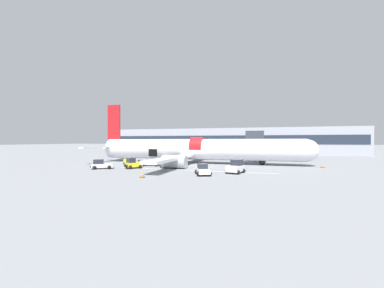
{
  "coord_description": "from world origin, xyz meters",
  "views": [
    {
      "loc": [
        10.43,
        -38.43,
        4.21
      ],
      "look_at": [
        -0.91,
        0.67,
        3.66
      ],
      "focal_mm": 22.0,
      "sensor_mm": 36.0,
      "label": 1
    }
  ],
  "objects_px": {
    "ground_crew_loader_b": "(176,161)",
    "suitcase_on_tarmac_upright": "(161,165)",
    "ground_crew_supervisor": "(161,162)",
    "baggage_tug_mid": "(236,167)",
    "baggage_cart_loading": "(152,163)",
    "ground_crew_loader_a": "(174,160)",
    "baggage_tug_lead": "(203,170)",
    "ground_crew_helper": "(132,161)",
    "baggage_cart_queued": "(131,162)",
    "ground_crew_driver": "(125,162)",
    "airplane": "(195,150)",
    "baggage_tug_rear": "(133,164)",
    "baggage_tug_spare": "(101,165)"
  },
  "relations": [
    {
      "from": "ground_crew_loader_b",
      "to": "suitcase_on_tarmac_upright",
      "type": "relative_size",
      "value": 2.09
    },
    {
      "from": "ground_crew_supervisor",
      "to": "baggage_tug_mid",
      "type": "bearing_deg",
      "value": -11.84
    },
    {
      "from": "baggage_cart_loading",
      "to": "ground_crew_loader_a",
      "type": "height_order",
      "value": "ground_crew_loader_a"
    },
    {
      "from": "baggage_tug_lead",
      "to": "baggage_tug_mid",
      "type": "bearing_deg",
      "value": 37.1
    },
    {
      "from": "baggage_tug_mid",
      "to": "ground_crew_helper",
      "type": "relative_size",
      "value": 2.03
    },
    {
      "from": "baggage_tug_mid",
      "to": "baggage_cart_queued",
      "type": "bearing_deg",
      "value": 162.58
    },
    {
      "from": "baggage_tug_lead",
      "to": "ground_crew_loader_b",
      "type": "bearing_deg",
      "value": 128.58
    },
    {
      "from": "ground_crew_loader_b",
      "to": "ground_crew_driver",
      "type": "bearing_deg",
      "value": -156.13
    },
    {
      "from": "ground_crew_loader_a",
      "to": "ground_crew_helper",
      "type": "xyz_separation_m",
      "value": [
        -6.68,
        -2.17,
        -0.09
      ]
    },
    {
      "from": "airplane",
      "to": "ground_crew_helper",
      "type": "relative_size",
      "value": 26.22
    },
    {
      "from": "airplane",
      "to": "baggage_tug_rear",
      "type": "bearing_deg",
      "value": -123.52
    },
    {
      "from": "ground_crew_driver",
      "to": "ground_crew_helper",
      "type": "relative_size",
      "value": 0.97
    },
    {
      "from": "baggage_tug_mid",
      "to": "baggage_tug_rear",
      "type": "distance_m",
      "value": 15.66
    },
    {
      "from": "baggage_tug_mid",
      "to": "ground_crew_loader_b",
      "type": "distance_m",
      "value": 11.5
    },
    {
      "from": "ground_crew_helper",
      "to": "suitcase_on_tarmac_upright",
      "type": "relative_size",
      "value": 2.05
    },
    {
      "from": "ground_crew_loader_b",
      "to": "baggage_tug_mid",
      "type": "bearing_deg",
      "value": -27.32
    },
    {
      "from": "baggage_cart_loading",
      "to": "baggage_tug_spare",
      "type": "bearing_deg",
      "value": -131.29
    },
    {
      "from": "baggage_tug_spare",
      "to": "suitcase_on_tarmac_upright",
      "type": "bearing_deg",
      "value": 33.05
    },
    {
      "from": "baggage_cart_loading",
      "to": "ground_crew_helper",
      "type": "relative_size",
      "value": 2.62
    },
    {
      "from": "ground_crew_loader_a",
      "to": "ground_crew_loader_b",
      "type": "relative_size",
      "value": 1.09
    },
    {
      "from": "ground_crew_driver",
      "to": "baggage_cart_queued",
      "type": "bearing_deg",
      "value": 109.77
    },
    {
      "from": "ground_crew_loader_a",
      "to": "ground_crew_driver",
      "type": "bearing_deg",
      "value": -146.7
    },
    {
      "from": "ground_crew_loader_b",
      "to": "baggage_tug_spare",
      "type": "bearing_deg",
      "value": -146.32
    },
    {
      "from": "airplane",
      "to": "ground_crew_supervisor",
      "type": "xyz_separation_m",
      "value": [
        -2.93,
        -8.96,
        -1.67
      ]
    },
    {
      "from": "ground_crew_loader_b",
      "to": "suitcase_on_tarmac_upright",
      "type": "bearing_deg",
      "value": -144.08
    },
    {
      "from": "baggage_tug_mid",
      "to": "ground_crew_driver",
      "type": "bearing_deg",
      "value": 173.51
    },
    {
      "from": "airplane",
      "to": "baggage_tug_spare",
      "type": "xyz_separation_m",
      "value": [
        -11.09,
        -12.48,
        -1.96
      ]
    },
    {
      "from": "baggage_tug_rear",
      "to": "ground_crew_loader_a",
      "type": "height_order",
      "value": "ground_crew_loader_a"
    },
    {
      "from": "baggage_tug_rear",
      "to": "ground_crew_driver",
      "type": "bearing_deg",
      "value": 150.78
    },
    {
      "from": "baggage_cart_queued",
      "to": "ground_crew_driver",
      "type": "bearing_deg",
      "value": -70.23
    },
    {
      "from": "baggage_tug_mid",
      "to": "ground_crew_driver",
      "type": "height_order",
      "value": "baggage_tug_mid"
    },
    {
      "from": "baggage_tug_mid",
      "to": "ground_crew_supervisor",
      "type": "height_order",
      "value": "baggage_tug_mid"
    },
    {
      "from": "baggage_tug_lead",
      "to": "baggage_cart_loading",
      "type": "height_order",
      "value": "baggage_tug_lead"
    },
    {
      "from": "ground_crew_helper",
      "to": "ground_crew_loader_b",
      "type": "bearing_deg",
      "value": 8.52
    },
    {
      "from": "ground_crew_driver",
      "to": "baggage_tug_mid",
      "type": "bearing_deg",
      "value": -6.49
    },
    {
      "from": "baggage_tug_lead",
      "to": "ground_crew_helper",
      "type": "height_order",
      "value": "ground_crew_helper"
    },
    {
      "from": "baggage_tug_spare",
      "to": "ground_crew_helper",
      "type": "xyz_separation_m",
      "value": [
        2.05,
        5.24,
        0.22
      ]
    },
    {
      "from": "baggage_cart_queued",
      "to": "ground_crew_driver",
      "type": "distance_m",
      "value": 4.23
    },
    {
      "from": "suitcase_on_tarmac_upright",
      "to": "baggage_tug_mid",
      "type": "bearing_deg",
      "value": -17.27
    },
    {
      "from": "baggage_tug_mid",
      "to": "ground_crew_loader_a",
      "type": "height_order",
      "value": "baggage_tug_mid"
    },
    {
      "from": "ground_crew_loader_b",
      "to": "ground_crew_driver",
      "type": "xyz_separation_m",
      "value": [
        -7.4,
        -3.27,
        -0.04
      ]
    },
    {
      "from": "ground_crew_supervisor",
      "to": "ground_crew_helper",
      "type": "bearing_deg",
      "value": 164.29
    },
    {
      "from": "baggage_cart_queued",
      "to": "ground_crew_supervisor",
      "type": "relative_size",
      "value": 2.01
    },
    {
      "from": "ground_crew_loader_b",
      "to": "ground_crew_helper",
      "type": "bearing_deg",
      "value": -171.48
    },
    {
      "from": "ground_crew_loader_b",
      "to": "ground_crew_driver",
      "type": "height_order",
      "value": "ground_crew_loader_b"
    },
    {
      "from": "ground_crew_helper",
      "to": "suitcase_on_tarmac_upright",
      "type": "height_order",
      "value": "ground_crew_helper"
    },
    {
      "from": "ground_crew_loader_a",
      "to": "airplane",
      "type": "bearing_deg",
      "value": 65.06
    },
    {
      "from": "baggage_cart_queued",
      "to": "suitcase_on_tarmac_upright",
      "type": "bearing_deg",
      "value": -17.69
    },
    {
      "from": "airplane",
      "to": "baggage_cart_loading",
      "type": "height_order",
      "value": "airplane"
    },
    {
      "from": "ground_crew_loader_b",
      "to": "airplane",
      "type": "bearing_deg",
      "value": 75.89
    }
  ]
}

